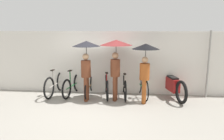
{
  "coord_description": "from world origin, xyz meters",
  "views": [
    {
      "loc": [
        1.24,
        -6.23,
        2.42
      ],
      "look_at": [
        0.53,
        1.03,
        1.0
      ],
      "focal_mm": 35.0,
      "sensor_mm": 36.0,
      "label": 1
    }
  ],
  "objects_px": {
    "parked_bicycle_2": "(90,86)",
    "motorcycle": "(172,85)",
    "parked_bicycle_3": "(107,86)",
    "pedestrian_center": "(116,52)",
    "parked_bicycle_4": "(124,86)",
    "parked_bicycle_5": "(142,86)",
    "pedestrian_trailing": "(145,58)",
    "parked_bicycle_0": "(56,84)",
    "pedestrian_leading": "(86,55)",
    "parked_bicycle_1": "(73,85)"
  },
  "relations": [
    {
      "from": "motorcycle",
      "to": "parked_bicycle_3",
      "type": "bearing_deg",
      "value": 79.01
    },
    {
      "from": "parked_bicycle_0",
      "to": "parked_bicycle_2",
      "type": "relative_size",
      "value": 1.05
    },
    {
      "from": "pedestrian_center",
      "to": "pedestrian_trailing",
      "type": "bearing_deg",
      "value": -4.63
    },
    {
      "from": "parked_bicycle_4",
      "to": "parked_bicycle_2",
      "type": "bearing_deg",
      "value": 81.93
    },
    {
      "from": "parked_bicycle_2",
      "to": "motorcycle",
      "type": "bearing_deg",
      "value": -89.83
    },
    {
      "from": "pedestrian_center",
      "to": "parked_bicycle_4",
      "type": "bearing_deg",
      "value": 55.95
    },
    {
      "from": "pedestrian_leading",
      "to": "parked_bicycle_3",
      "type": "bearing_deg",
      "value": 36.31
    },
    {
      "from": "parked_bicycle_0",
      "to": "parked_bicycle_3",
      "type": "xyz_separation_m",
      "value": [
        1.88,
        -0.03,
        -0.03
      ]
    },
    {
      "from": "parked_bicycle_4",
      "to": "motorcycle",
      "type": "height_order",
      "value": "parked_bicycle_4"
    },
    {
      "from": "parked_bicycle_5",
      "to": "pedestrian_leading",
      "type": "xyz_separation_m",
      "value": [
        -1.87,
        -0.53,
        1.14
      ]
    },
    {
      "from": "pedestrian_leading",
      "to": "pedestrian_center",
      "type": "relative_size",
      "value": 0.98
    },
    {
      "from": "parked_bicycle_3",
      "to": "pedestrian_trailing",
      "type": "relative_size",
      "value": 0.89
    },
    {
      "from": "parked_bicycle_3",
      "to": "parked_bicycle_5",
      "type": "distance_m",
      "value": 1.26
    },
    {
      "from": "parked_bicycle_5",
      "to": "motorcycle",
      "type": "xyz_separation_m",
      "value": [
        1.05,
        0.05,
        0.03
      ]
    },
    {
      "from": "parked_bicycle_2",
      "to": "parked_bicycle_5",
      "type": "relative_size",
      "value": 1.01
    },
    {
      "from": "parked_bicycle_3",
      "to": "parked_bicycle_4",
      "type": "bearing_deg",
      "value": -97.1
    },
    {
      "from": "parked_bicycle_5",
      "to": "pedestrian_trailing",
      "type": "distance_m",
      "value": 1.22
    },
    {
      "from": "pedestrian_leading",
      "to": "pedestrian_trailing",
      "type": "distance_m",
      "value": 1.93
    },
    {
      "from": "parked_bicycle_5",
      "to": "pedestrian_trailing",
      "type": "height_order",
      "value": "pedestrian_trailing"
    },
    {
      "from": "pedestrian_leading",
      "to": "parked_bicycle_4",
      "type": "bearing_deg",
      "value": 21.32
    },
    {
      "from": "parked_bicycle_5",
      "to": "parked_bicycle_1",
      "type": "bearing_deg",
      "value": 79.44
    },
    {
      "from": "parked_bicycle_3",
      "to": "pedestrian_leading",
      "type": "height_order",
      "value": "pedestrian_leading"
    },
    {
      "from": "pedestrian_trailing",
      "to": "motorcycle",
      "type": "relative_size",
      "value": 0.91
    },
    {
      "from": "pedestrian_center",
      "to": "parked_bicycle_3",
      "type": "bearing_deg",
      "value": 146.07
    },
    {
      "from": "parked_bicycle_0",
      "to": "parked_bicycle_4",
      "type": "height_order",
      "value": "parked_bicycle_4"
    },
    {
      "from": "pedestrian_trailing",
      "to": "parked_bicycle_0",
      "type": "bearing_deg",
      "value": 179.15
    },
    {
      "from": "parked_bicycle_0",
      "to": "pedestrian_center",
      "type": "height_order",
      "value": "pedestrian_center"
    },
    {
      "from": "pedestrian_center",
      "to": "parked_bicycle_5",
      "type": "bearing_deg",
      "value": 29.66
    },
    {
      "from": "parked_bicycle_3",
      "to": "parked_bicycle_4",
      "type": "distance_m",
      "value": 0.63
    },
    {
      "from": "parked_bicycle_3",
      "to": "parked_bicycle_5",
      "type": "xyz_separation_m",
      "value": [
        1.25,
        0.09,
        0.03
      ]
    },
    {
      "from": "parked_bicycle_4",
      "to": "pedestrian_trailing",
      "type": "xyz_separation_m",
      "value": [
        0.68,
        -0.51,
        1.09
      ]
    },
    {
      "from": "parked_bicycle_4",
      "to": "pedestrian_leading",
      "type": "bearing_deg",
      "value": 104.43
    },
    {
      "from": "parked_bicycle_3",
      "to": "pedestrian_center",
      "type": "distance_m",
      "value": 1.34
    },
    {
      "from": "parked_bicycle_2",
      "to": "pedestrian_center",
      "type": "relative_size",
      "value": 0.85
    },
    {
      "from": "pedestrian_leading",
      "to": "pedestrian_trailing",
      "type": "height_order",
      "value": "pedestrian_leading"
    },
    {
      "from": "parked_bicycle_4",
      "to": "pedestrian_trailing",
      "type": "height_order",
      "value": "pedestrian_trailing"
    },
    {
      "from": "parked_bicycle_5",
      "to": "motorcycle",
      "type": "relative_size",
      "value": 0.81
    },
    {
      "from": "pedestrian_center",
      "to": "motorcycle",
      "type": "height_order",
      "value": "pedestrian_center"
    },
    {
      "from": "parked_bicycle_0",
      "to": "pedestrian_leading",
      "type": "bearing_deg",
      "value": -105.74
    },
    {
      "from": "parked_bicycle_2",
      "to": "parked_bicycle_5",
      "type": "distance_m",
      "value": 1.88
    },
    {
      "from": "parked_bicycle_2",
      "to": "pedestrian_leading",
      "type": "height_order",
      "value": "pedestrian_leading"
    },
    {
      "from": "parked_bicycle_0",
      "to": "pedestrian_trailing",
      "type": "height_order",
      "value": "pedestrian_trailing"
    },
    {
      "from": "parked_bicycle_1",
      "to": "pedestrian_leading",
      "type": "height_order",
      "value": "pedestrian_leading"
    },
    {
      "from": "parked_bicycle_5",
      "to": "pedestrian_trailing",
      "type": "bearing_deg",
      "value": 173.93
    },
    {
      "from": "parked_bicycle_1",
      "to": "parked_bicycle_4",
      "type": "bearing_deg",
      "value": -83.25
    },
    {
      "from": "parked_bicycle_2",
      "to": "parked_bicycle_1",
      "type": "bearing_deg",
      "value": 90.54
    },
    {
      "from": "parked_bicycle_1",
      "to": "parked_bicycle_2",
      "type": "distance_m",
      "value": 0.63
    },
    {
      "from": "pedestrian_trailing",
      "to": "motorcycle",
      "type": "height_order",
      "value": "pedestrian_trailing"
    },
    {
      "from": "parked_bicycle_4",
      "to": "pedestrian_center",
      "type": "relative_size",
      "value": 0.89
    },
    {
      "from": "motorcycle",
      "to": "pedestrian_center",
      "type": "bearing_deg",
      "value": 88.15
    }
  ]
}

